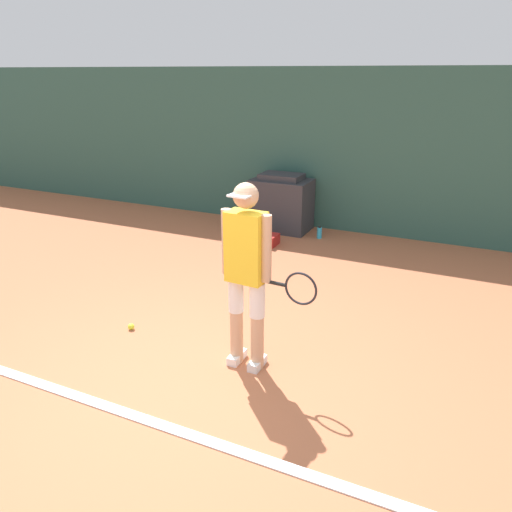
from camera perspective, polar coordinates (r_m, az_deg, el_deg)
The scene contains 8 objects.
ground_plane at distance 4.50m, azimuth -8.34°, elevation -15.01°, with size 24.00×24.00×0.00m, color #B76642.
back_wall at distance 8.52m, azimuth 10.73°, elevation 11.55°, with size 24.00×0.10×2.67m.
court_baseline at distance 4.20m, azimuth -11.88°, elevation -18.04°, with size 21.60×0.10×0.01m.
tennis_player at distance 4.36m, azimuth -1.00°, elevation -1.48°, with size 0.91×0.29×1.73m.
tennis_ball at distance 5.53m, azimuth -14.08°, elevation -7.83°, with size 0.07×0.07×0.07m.
covered_chair at distance 8.61m, azimuth 2.88°, elevation 6.04°, with size 1.00×0.66×0.97m.
equipment_bag at distance 7.98m, azimuth -0.03°, elevation 2.07°, with size 0.72×0.32×0.17m.
water_bottle at distance 8.28m, azimuth 7.26°, elevation 2.66°, with size 0.08×0.08×0.20m.
Camera 1 is at (2.11, -3.02, 2.59)m, focal length 35.00 mm.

